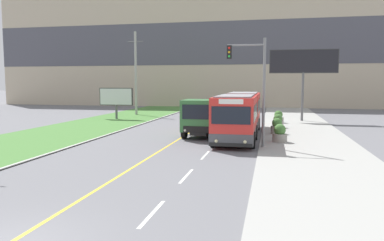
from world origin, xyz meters
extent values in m
cube|color=silver|center=(2.75, 3.20, 0.00)|extent=(0.12, 2.40, 0.01)
cube|color=silver|center=(2.75, 7.80, 0.00)|extent=(0.12, 2.40, 0.01)
cube|color=silver|center=(2.75, 12.40, 0.00)|extent=(0.12, 2.40, 0.01)
cube|color=silver|center=(2.75, 17.00, 0.00)|extent=(0.12, 2.40, 0.01)
cube|color=silver|center=(2.75, 21.60, 0.00)|extent=(0.12, 2.40, 0.01)
cube|color=silver|center=(2.75, 26.20, 0.00)|extent=(0.12, 2.40, 0.01)
cube|color=silver|center=(2.75, 30.80, 0.00)|extent=(0.12, 2.40, 0.01)
cube|color=silver|center=(2.75, 35.40, 0.00)|extent=(0.12, 2.40, 0.01)
cube|color=#BCAD93|center=(0.00, 55.13, 9.47)|extent=(80.00, 8.00, 18.95)
cube|color=#4C4C56|center=(0.00, 51.11, 9.95)|extent=(80.00, 0.04, 6.63)
cube|color=red|center=(3.96, 16.57, 1.64)|extent=(2.50, 5.67, 2.73)
cube|color=#4C4C51|center=(3.96, 16.57, 0.62)|extent=(2.52, 5.69, 0.70)
cube|color=black|center=(3.96, 16.57, 2.05)|extent=(2.52, 5.21, 0.95)
cube|color=gray|center=(3.96, 16.57, 3.04)|extent=(2.12, 5.10, 0.08)
cube|color=red|center=(3.96, 23.14, 1.64)|extent=(2.50, 5.67, 2.73)
cube|color=#4C4C51|center=(3.96, 23.14, 0.62)|extent=(2.52, 5.69, 0.70)
cube|color=black|center=(3.96, 23.14, 2.05)|extent=(2.52, 5.21, 0.95)
cube|color=gray|center=(3.96, 23.14, 3.04)|extent=(2.12, 5.10, 0.08)
cube|color=#474747|center=(3.96, 19.86, 1.64)|extent=(2.30, 0.90, 2.51)
cube|color=black|center=(3.96, 13.72, 2.05)|extent=(2.20, 0.04, 1.00)
cube|color=black|center=(3.96, 13.71, 0.38)|extent=(2.45, 0.06, 0.20)
sphere|color=#F4EAB2|center=(3.15, 13.70, 0.57)|extent=(0.20, 0.20, 0.20)
sphere|color=#F4EAB2|center=(4.77, 13.70, 0.57)|extent=(0.20, 0.20, 0.20)
cube|color=white|center=(3.96, 13.72, 2.82)|extent=(1.37, 0.04, 0.28)
cylinder|color=black|center=(2.77, 14.98, 0.50)|extent=(0.28, 1.00, 1.00)
cylinder|color=black|center=(5.15, 14.98, 0.50)|extent=(0.28, 1.00, 1.00)
cylinder|color=black|center=(2.77, 18.38, 0.50)|extent=(0.28, 1.00, 1.00)
cylinder|color=black|center=(5.15, 18.38, 0.50)|extent=(0.28, 1.00, 1.00)
cylinder|color=black|center=(2.77, 23.71, 0.50)|extent=(0.28, 1.00, 1.00)
cylinder|color=black|center=(5.15, 23.71, 0.50)|extent=(0.28, 1.00, 1.00)
cube|color=black|center=(1.43, 20.44, 0.45)|extent=(1.12, 6.76, 0.20)
cube|color=#38753D|center=(1.43, 18.26, 1.62)|extent=(2.49, 2.39, 2.15)
cube|color=black|center=(1.43, 17.04, 1.94)|extent=(2.12, 0.04, 0.97)
cube|color=black|center=(1.43, 17.03, 0.77)|extent=(1.99, 0.06, 0.44)
sphere|color=silver|center=(0.56, 17.02, 0.70)|extent=(0.18, 0.18, 0.18)
sphere|color=silver|center=(2.30, 17.02, 0.70)|extent=(0.18, 0.18, 0.18)
cube|color=#B7931E|center=(1.43, 21.76, 0.61)|extent=(2.37, 4.12, 0.12)
cube|color=#B7931E|center=(0.31, 21.76, 1.10)|extent=(0.12, 4.12, 1.11)
cube|color=#B7931E|center=(2.55, 21.76, 1.10)|extent=(0.12, 4.12, 1.11)
cube|color=#B7931E|center=(1.43, 19.76, 1.10)|extent=(2.37, 0.12, 1.11)
cube|color=#B7931E|center=(1.43, 23.76, 1.10)|extent=(2.37, 0.12, 1.11)
cube|color=#B7931E|center=(1.43, 19.76, 1.78)|extent=(2.37, 0.12, 0.24)
cylinder|color=black|center=(0.28, 18.02, 0.52)|extent=(0.30, 1.04, 1.04)
cylinder|color=black|center=(2.58, 18.02, 0.52)|extent=(0.30, 1.04, 1.04)
cylinder|color=black|center=(0.28, 21.97, 0.52)|extent=(0.30, 1.04, 1.04)
cylinder|color=black|center=(2.58, 21.97, 0.52)|extent=(0.30, 1.04, 1.04)
cylinder|color=#9E9E99|center=(-9.74, 35.51, 4.93)|extent=(0.28, 0.28, 9.87)
cylinder|color=#4C4C4C|center=(-9.74, 35.51, 8.68)|extent=(1.80, 0.08, 0.08)
cylinder|color=slate|center=(5.72, 15.33, 3.23)|extent=(0.16, 0.16, 6.47)
cylinder|color=slate|center=(4.62, 15.33, 6.07)|extent=(2.20, 0.10, 0.10)
cube|color=black|center=(3.66, 15.33, 5.67)|extent=(0.28, 0.24, 0.80)
sphere|color=red|center=(3.66, 15.20, 5.91)|extent=(0.14, 0.14, 0.14)
sphere|color=orange|center=(3.66, 15.20, 5.67)|extent=(0.14, 0.14, 0.14)
sphere|color=green|center=(3.66, 15.20, 5.43)|extent=(0.14, 0.14, 0.14)
cylinder|color=#59595B|center=(9.20, 31.51, 2.44)|extent=(0.24, 0.24, 4.87)
cube|color=#333333|center=(9.20, 31.51, 5.96)|extent=(6.57, 0.20, 2.33)
cube|color=black|center=(9.20, 31.40, 5.96)|extent=(6.41, 0.02, 2.17)
cylinder|color=#59595B|center=(-9.85, 29.82, 0.77)|extent=(0.24, 0.24, 1.55)
cube|color=#333333|center=(-9.85, 29.82, 2.39)|extent=(3.67, 0.20, 1.85)
cube|color=silver|center=(-9.85, 29.71, 2.39)|extent=(3.51, 0.02, 1.69)
cylinder|color=gray|center=(6.74, 17.30, 0.34)|extent=(0.94, 0.94, 0.53)
sphere|color=#477A38|center=(6.74, 17.30, 0.86)|extent=(0.75, 0.75, 0.75)
cylinder|color=gray|center=(6.62, 21.22, 0.36)|extent=(0.92, 0.92, 0.56)
sphere|color=#477A38|center=(6.62, 21.22, 0.89)|extent=(0.74, 0.74, 0.74)
cylinder|color=gray|center=(6.76, 25.14, 0.34)|extent=(0.91, 0.91, 0.52)
sphere|color=#477A38|center=(6.76, 25.14, 0.85)|extent=(0.73, 0.73, 0.73)
cylinder|color=gray|center=(6.87, 29.07, 0.33)|extent=(0.98, 0.98, 0.50)
sphere|color=#477A38|center=(6.87, 29.07, 0.85)|extent=(0.78, 0.78, 0.78)
camera|label=1|loc=(6.14, -7.11, 3.89)|focal=35.00mm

